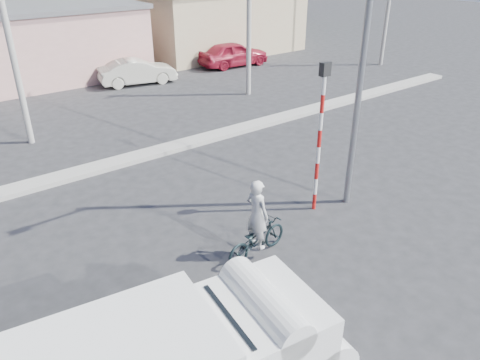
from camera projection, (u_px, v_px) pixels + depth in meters
ground_plane at (264, 275)px, 11.19m from camera, size 120.00×120.00×0.00m
median at (121, 161)px, 16.82m from camera, size 40.00×0.80×0.16m
bicycle at (257, 239)px, 11.67m from camera, size 1.98×0.87×1.01m
cyclist at (257, 225)px, 11.48m from camera, size 0.51×0.71×1.83m
car_cream at (137, 72)px, 26.01m from camera, size 4.43×2.30×1.39m
car_red at (234, 54)px, 29.80m from camera, size 4.66×2.16×1.55m
traffic_pole at (320, 127)px, 12.81m from camera, size 0.28×0.18×4.36m
streetlight at (362, 36)px, 12.03m from camera, size 2.34×0.22×9.00m
building_row at (29, 41)px, 26.40m from camera, size 37.80×7.30×4.44m
utility_poles at (142, 24)px, 19.61m from camera, size 35.40×0.24×8.00m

